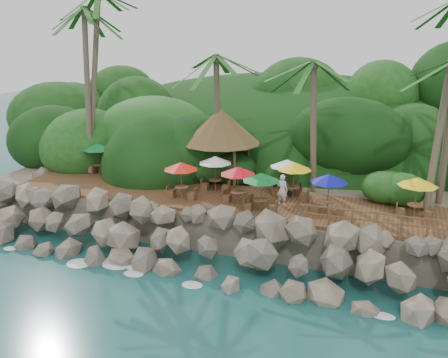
% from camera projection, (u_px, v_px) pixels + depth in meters
% --- Properties ---
extents(ground, '(140.00, 140.00, 0.00)m').
position_uv_depth(ground, '(180.00, 282.00, 22.31)').
color(ground, '#19514F').
rests_on(ground, ground).
extents(land_base, '(32.00, 25.20, 2.10)m').
position_uv_depth(land_base, '(269.00, 174.00, 36.42)').
color(land_base, gray).
rests_on(land_base, ground).
extents(jungle_hill, '(44.80, 28.00, 15.40)m').
position_uv_depth(jungle_hill, '(289.00, 164.00, 43.47)').
color(jungle_hill, '#143811').
rests_on(jungle_hill, ground).
extents(seawall, '(29.00, 4.00, 2.30)m').
position_uv_depth(seawall, '(197.00, 243.00, 23.78)').
color(seawall, gray).
rests_on(seawall, ground).
extents(terrace, '(26.00, 5.00, 0.20)m').
position_uv_depth(terrace, '(224.00, 199.00, 27.09)').
color(terrace, brown).
rests_on(terrace, land_base).
extents(jungle_foliage, '(44.00, 16.00, 12.00)m').
position_uv_depth(jungle_foliage, '(265.00, 190.00, 35.81)').
color(jungle_foliage, '#143811').
rests_on(jungle_foliage, ground).
extents(foam_line, '(25.20, 0.80, 0.06)m').
position_uv_depth(foam_line, '(183.00, 278.00, 22.57)').
color(foam_line, white).
rests_on(foam_line, ground).
extents(palms, '(27.89, 6.94, 12.84)m').
position_uv_depth(palms, '(254.00, 28.00, 26.75)').
color(palms, brown).
rests_on(palms, ground).
extents(palapa, '(5.01, 5.01, 4.60)m').
position_uv_depth(palapa, '(221.00, 126.00, 29.53)').
color(palapa, brown).
rests_on(palapa, ground).
extents(dining_clusters, '(21.58, 5.17, 2.14)m').
position_uv_depth(dining_clusters, '(252.00, 169.00, 26.17)').
color(dining_clusters, brown).
rests_on(dining_clusters, terrace).
extents(railing, '(7.20, 0.10, 1.00)m').
position_uv_depth(railing, '(377.00, 220.00, 21.99)').
color(railing, brown).
rests_on(railing, terrace).
extents(waiter, '(0.71, 0.55, 1.74)m').
position_uv_depth(waiter, '(282.00, 190.00, 25.56)').
color(waiter, white).
rests_on(waiter, terrace).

